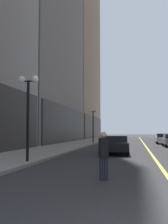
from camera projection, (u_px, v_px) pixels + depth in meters
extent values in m
plane|color=#2D2D30|center=(143.00, 143.00, 37.81)|extent=(200.00, 200.00, 0.00)
cube|color=gray|center=(84.00, 142.00, 39.30)|extent=(4.50, 78.00, 0.15)
cube|color=#E5D64C|center=(143.00, 143.00, 37.81)|extent=(0.16, 70.00, 0.01)
cube|color=#2C2C2E|center=(67.00, 125.00, 39.39)|extent=(0.50, 22.80, 5.00)
cube|color=gray|center=(67.00, 34.00, 67.09)|extent=(12.87, 26.00, 50.20)
cube|color=#332A23|center=(93.00, 127.00, 64.42)|extent=(0.50, 24.70, 5.00)
cube|color=black|center=(116.00, 146.00, 19.83)|extent=(1.99, 4.63, 0.55)
cube|color=black|center=(116.00, 139.00, 20.09)|extent=(1.70, 2.61, 0.50)
cylinder|color=black|center=(127.00, 151.00, 18.12)|extent=(0.24, 0.65, 0.64)
cylinder|color=black|center=(103.00, 151.00, 18.35)|extent=(0.24, 0.65, 0.64)
cylinder|color=black|center=(127.00, 148.00, 21.27)|extent=(0.24, 0.65, 0.64)
cylinder|color=black|center=(106.00, 148.00, 21.50)|extent=(0.24, 0.65, 0.64)
cylinder|color=black|center=(163.00, 143.00, 30.76)|extent=(0.22, 0.64, 0.64)
cylinder|color=black|center=(166.00, 144.00, 27.74)|extent=(0.22, 0.64, 0.64)
cube|color=#B7B7BC|center=(164.00, 139.00, 35.84)|extent=(2.12, 4.76, 0.55)
cube|color=black|center=(164.00, 135.00, 35.65)|extent=(1.81, 2.69, 0.50)
cylinder|color=black|center=(156.00, 141.00, 37.61)|extent=(0.24, 0.65, 0.64)
cylinder|color=black|center=(157.00, 142.00, 34.41)|extent=(0.24, 0.65, 0.64)
cylinder|color=black|center=(101.00, 168.00, 9.32)|extent=(0.14, 0.14, 0.79)
cylinder|color=black|center=(106.00, 168.00, 9.30)|extent=(0.14, 0.14, 0.79)
cylinder|color=black|center=(104.00, 147.00, 9.36)|extent=(0.36, 0.36, 0.62)
sphere|color=tan|center=(103.00, 135.00, 9.38)|extent=(0.21, 0.21, 0.21)
cylinder|color=black|center=(28.00, 122.00, 13.83)|extent=(0.14, 0.14, 4.20)
cylinder|color=black|center=(28.00, 81.00, 13.97)|extent=(0.80, 0.06, 0.06)
sphere|color=white|center=(22.00, 80.00, 14.04)|extent=(0.36, 0.36, 0.36)
sphere|color=white|center=(35.00, 79.00, 13.92)|extent=(0.36, 0.36, 0.36)
cylinder|color=black|center=(93.00, 127.00, 35.55)|extent=(0.14, 0.14, 4.20)
cylinder|color=black|center=(93.00, 112.00, 35.69)|extent=(0.80, 0.06, 0.06)
sphere|color=white|center=(90.00, 111.00, 35.76)|extent=(0.36, 0.36, 0.36)
sphere|color=white|center=(96.00, 111.00, 35.64)|extent=(0.36, 0.36, 0.36)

